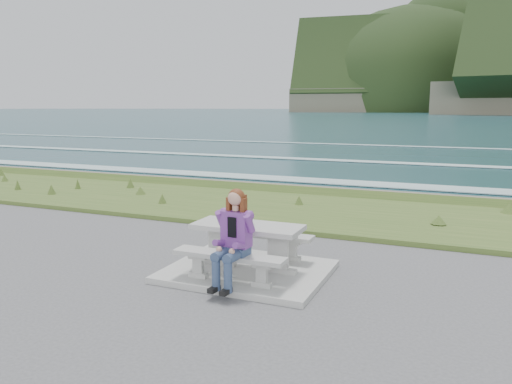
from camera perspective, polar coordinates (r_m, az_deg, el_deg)
concrete_slab at (r=8.41m, az=-0.95°, el=-9.04°), size 2.60×2.10×0.10m
picnic_table at (r=8.23m, az=-0.97°, el=-4.86°), size 1.80×0.75×0.75m
bench_landward at (r=7.68m, az=-3.10°, el=-7.75°), size 1.80×0.35×0.45m
bench_seaward at (r=8.91m, az=0.88°, el=-5.27°), size 1.80×0.35×0.45m
grass_verge at (r=12.99m, az=8.05°, el=-2.60°), size 160.00×4.50×0.22m
shore_drop at (r=15.76m, az=10.80°, el=-0.50°), size 160.00×0.80×2.20m
ocean at (r=32.84m, az=17.14°, el=1.45°), size 1600.00×1600.00×0.09m
seated_woman at (r=7.47m, az=-2.85°, el=-6.78°), size 0.47×0.76×1.46m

